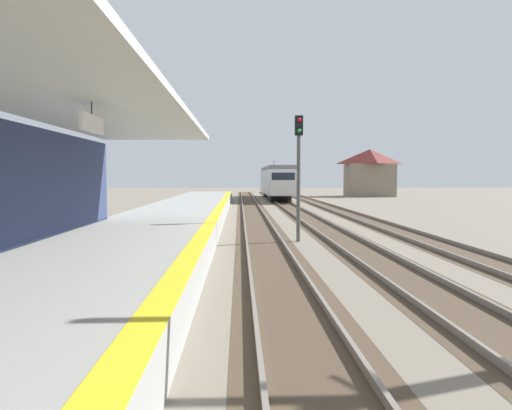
# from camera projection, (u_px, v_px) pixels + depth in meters

# --- Properties ---
(station_platform) EXTENTS (5.00, 80.00, 0.91)m
(station_platform) POSITION_uv_depth(u_px,v_px,m) (134.00, 247.00, 14.61)
(station_platform) COLOR #999993
(station_platform) RESTS_ON ground
(track_pair_nearest_platform) EXTENTS (2.34, 120.00, 0.16)m
(track_pair_nearest_platform) POSITION_uv_depth(u_px,v_px,m) (264.00, 241.00, 18.78)
(track_pair_nearest_platform) COLOR #4C3D2D
(track_pair_nearest_platform) RESTS_ON ground
(track_pair_middle) EXTENTS (2.34, 120.00, 0.16)m
(track_pair_middle) POSITION_uv_depth(u_px,v_px,m) (346.00, 241.00, 18.91)
(track_pair_middle) COLOR #4C3D2D
(track_pair_middle) RESTS_ON ground
(track_pair_far_side) EXTENTS (2.34, 120.00, 0.16)m
(track_pair_far_side) POSITION_uv_depth(u_px,v_px,m) (426.00, 240.00, 19.03)
(track_pair_far_side) COLOR #4C3D2D
(track_pair_far_side) RESTS_ON ground
(approaching_train) EXTENTS (2.93, 19.60, 4.76)m
(approaching_train) POSITION_uv_depth(u_px,v_px,m) (276.00, 181.00, 54.13)
(approaching_train) COLOR silver
(approaching_train) RESTS_ON ground
(rail_signal_post) EXTENTS (0.32, 0.34, 5.20)m
(rail_signal_post) POSITION_uv_depth(u_px,v_px,m) (299.00, 165.00, 18.80)
(rail_signal_post) COLOR #4C4C4C
(rail_signal_post) RESTS_ON ground
(distant_trackside_house) EXTENTS (6.60, 5.28, 6.40)m
(distant_trackside_house) POSITION_uv_depth(u_px,v_px,m) (369.00, 172.00, 61.98)
(distant_trackside_house) COLOR #7F705B
(distant_trackside_house) RESTS_ON ground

